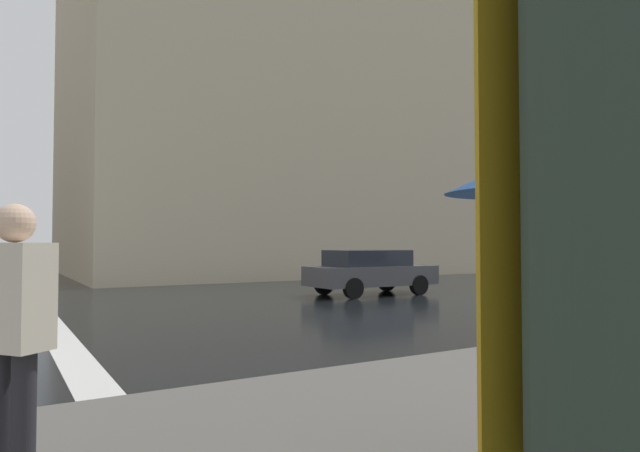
# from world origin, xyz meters

# --- Properties ---
(haussmann_block_corner) EXTENTS (16.46, 24.29, 21.16)m
(haussmann_block_corner) POSITION_xyz_m (20.73, -17.21, 10.36)
(haussmann_block_corner) COLOR beige
(haussmann_block_corner) RESTS_ON ground_plane
(car_dark_grey) EXTENTS (1.85, 4.10, 1.41)m
(car_dark_grey) POSITION_xyz_m (5.50, -12.23, 0.76)
(car_dark_grey) COLOR #4C4C51
(car_dark_grey) RESTS_ON ground_plane
(car_champagne) EXTENTS (1.85, 4.10, 1.41)m
(car_champagne) POSITION_xyz_m (-1.00, -14.80, 0.76)
(car_champagne) COLOR tan
(car_champagne) RESTS_ON ground_plane
(car_silver) EXTENTS (1.85, 4.10, 1.41)m
(car_silver) POSITION_xyz_m (2.50, -18.74, 0.76)
(car_silver) COLOR #B7B7BC
(car_silver) RESTS_ON ground_plane
(pedestrian_with_floral_umbrella) EXTENTS (1.07, 1.07, 2.01)m
(pedestrian_with_floral_umbrella) POSITION_xyz_m (-6.27, -4.88, 1.78)
(pedestrian_with_floral_umbrella) COLOR #6B5B4C
(pedestrian_with_floral_umbrella) RESTS_ON sidewalk_pavement
(pedestrian_approaching_kerb) EXTENTS (0.46, 0.44, 1.68)m
(pedestrian_approaching_kerb) POSITION_xyz_m (-5.00, -2.11, 1.14)
(pedestrian_approaching_kerb) COLOR beige
(pedestrian_approaching_kerb) RESTS_ON sidewalk_pavement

